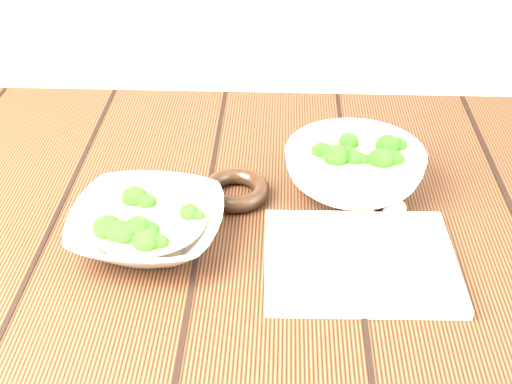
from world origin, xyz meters
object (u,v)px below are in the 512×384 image
(soup_bowl_back, at_px, (354,169))
(trivet, at_px, (235,190))
(table, at_px, (220,292))
(soup_bowl_front, at_px, (147,225))
(napkin, at_px, (360,261))

(soup_bowl_back, xyz_separation_m, trivet, (-0.17, -0.03, -0.02))
(table, height_order, soup_bowl_front, soup_bowl_front)
(trivet, bearing_deg, table, -106.50)
(table, height_order, trivet, trivet)
(table, xyz_separation_m, napkin, (0.18, -0.07, 0.13))
(table, xyz_separation_m, soup_bowl_back, (0.19, 0.10, 0.15))
(table, height_order, napkin, napkin)
(soup_bowl_back, xyz_separation_m, napkin, (-0.00, -0.17, -0.03))
(soup_bowl_front, xyz_separation_m, napkin, (0.27, -0.04, -0.02))
(soup_bowl_back, bearing_deg, soup_bowl_front, -153.70)
(table, bearing_deg, soup_bowl_back, 27.29)
(soup_bowl_front, bearing_deg, napkin, -7.69)
(soup_bowl_front, bearing_deg, soup_bowl_back, 26.30)
(trivet, bearing_deg, soup_bowl_front, -135.18)
(napkin, bearing_deg, soup_bowl_back, 87.58)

